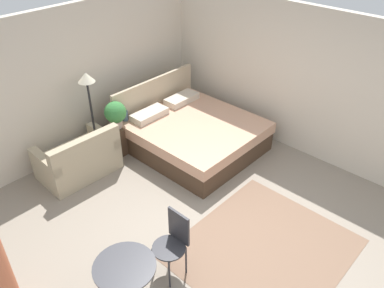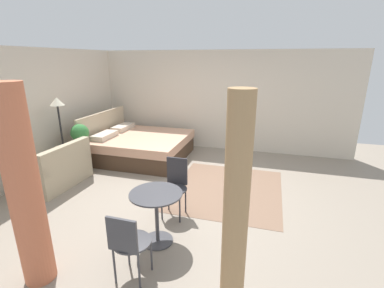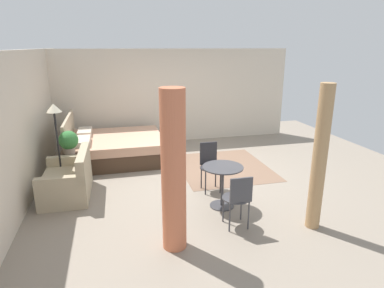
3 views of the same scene
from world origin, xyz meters
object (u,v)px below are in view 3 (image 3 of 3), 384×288
(cafe_chair_near_window, at_px, (210,162))
(cafe_chair_near_couch, at_px, (238,196))
(vase, at_px, (69,146))
(floor_lamp, at_px, (55,121))
(nightstand, at_px, (71,165))
(potted_plant, at_px, (69,141))
(couch, at_px, (69,181))
(bed, at_px, (114,147))
(balcony_table, at_px, (222,179))

(cafe_chair_near_window, bearing_deg, cafe_chair_near_couch, 179.65)
(vase, bearing_deg, cafe_chair_near_window, -118.02)
(floor_lamp, bearing_deg, nightstand, -16.09)
(potted_plant, xyz_separation_m, cafe_chair_near_couch, (-2.62, -2.57, -0.28))
(nightstand, xyz_separation_m, potted_plant, (-0.10, -0.01, 0.53))
(couch, distance_m, potted_plant, 0.99)
(cafe_chair_near_couch, bearing_deg, couch, 54.87)
(potted_plant, distance_m, floor_lamp, 0.64)
(couch, bearing_deg, potted_plant, 2.68)
(bed, distance_m, cafe_chair_near_window, 2.76)
(vase, bearing_deg, couch, -175.96)
(floor_lamp, bearing_deg, potted_plant, -21.65)
(nightstand, height_order, cafe_chair_near_couch, cafe_chair_near_couch)
(vase, height_order, floor_lamp, floor_lamp)
(floor_lamp, height_order, cafe_chair_near_couch, floor_lamp)
(cafe_chair_near_window, xyz_separation_m, cafe_chair_near_couch, (-1.45, 0.01, -0.02))
(potted_plant, height_order, cafe_chair_near_window, potted_plant)
(floor_lamp, distance_m, cafe_chair_near_window, 2.94)
(vase, bearing_deg, cafe_chair_near_couch, -137.53)
(bed, height_order, nightstand, bed)
(balcony_table, bearing_deg, vase, 50.95)
(potted_plant, xyz_separation_m, floor_lamp, (-0.36, 0.14, 0.50))
(couch, bearing_deg, floor_lamp, 20.88)
(nightstand, relative_size, vase, 2.63)
(couch, height_order, nightstand, couch)
(bed, height_order, potted_plant, bed)
(nightstand, bearing_deg, cafe_chair_near_couch, -136.58)
(couch, relative_size, vase, 6.17)
(bed, xyz_separation_m, potted_plant, (-1.00, 0.88, 0.49))
(potted_plant, relative_size, floor_lamp, 0.30)
(potted_plant, xyz_separation_m, vase, (0.22, 0.04, -0.17))
(floor_lamp, height_order, balcony_table, floor_lamp)
(floor_lamp, relative_size, balcony_table, 2.26)
(balcony_table, relative_size, cafe_chair_near_window, 0.79)
(bed, bearing_deg, cafe_chair_near_window, -141.94)
(potted_plant, relative_size, vase, 2.37)
(bed, bearing_deg, balcony_table, -149.63)
(balcony_table, bearing_deg, floor_lamp, 60.56)
(nightstand, distance_m, cafe_chair_near_window, 2.90)
(bed, height_order, cafe_chair_near_window, bed)
(nightstand, bearing_deg, vase, 11.81)
(vase, distance_m, cafe_chair_near_couch, 3.86)
(nightstand, xyz_separation_m, cafe_chair_near_window, (-1.27, -2.59, 0.28))
(bed, relative_size, potted_plant, 4.47)
(bed, distance_m, cafe_chair_near_couch, 4.00)
(bed, height_order, cafe_chair_near_couch, bed)
(bed, xyz_separation_m, cafe_chair_near_window, (-2.17, -1.70, 0.24))
(vase, height_order, cafe_chair_near_window, cafe_chair_near_window)
(couch, bearing_deg, nightstand, 3.04)
(bed, relative_size, vase, 10.58)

